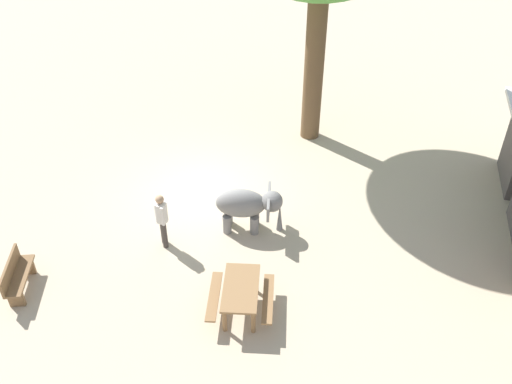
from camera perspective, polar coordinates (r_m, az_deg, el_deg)
name	(u,v)px	position (r m, az deg, el deg)	size (l,w,h in m)	color
ground_plane	(204,192)	(16.75, -5.28, -0.03)	(60.00, 60.00, 0.00)	#BAA88C
elephant	(248,205)	(14.90, -0.83, -1.34)	(1.22, 1.84, 1.26)	slate
person_handler	(162,217)	(14.50, -9.57, -2.51)	(0.45, 0.32, 1.62)	#3F3833
wooden_bench	(17,275)	(14.60, -23.20, -7.82)	(1.45, 0.82, 0.88)	brown
picnic_table_near	(241,293)	(12.90, -1.55, -10.24)	(1.74, 1.72, 0.78)	olive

